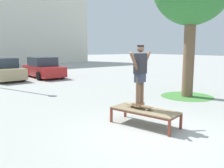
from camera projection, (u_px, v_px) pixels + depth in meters
ground_plane at (150, 133)px, 6.07m from camera, size 120.00×120.00×0.00m
skate_box at (145, 111)px, 6.62m from camera, size 1.18×2.02×0.46m
skateboard at (140, 106)px, 6.71m from camera, size 0.36×0.82×0.09m
skater at (140, 71)px, 6.56m from camera, size 0.99×0.34×1.69m
grass_patch_near_right at (187, 96)px, 10.69m from camera, size 2.31×2.31×0.01m
car_tan at (3, 70)px, 15.96m from camera, size 2.16×4.32×1.50m
car_red at (43, 68)px, 17.42m from camera, size 1.94×4.21×1.50m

